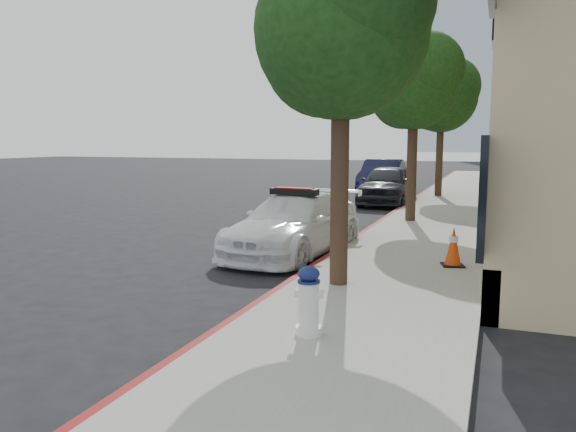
# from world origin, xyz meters

# --- Properties ---
(ground) EXTENTS (120.00, 120.00, 0.00)m
(ground) POSITION_xyz_m (0.00, 0.00, 0.00)
(ground) COLOR black
(ground) RESTS_ON ground
(sidewalk) EXTENTS (3.20, 50.00, 0.15)m
(sidewalk) POSITION_xyz_m (3.60, 10.00, 0.07)
(sidewalk) COLOR gray
(sidewalk) RESTS_ON ground
(curb_strip) EXTENTS (0.12, 50.00, 0.15)m
(curb_strip) POSITION_xyz_m (2.06, 10.00, 0.07)
(curb_strip) COLOR maroon
(curb_strip) RESTS_ON ground
(tower_left) EXTENTS (18.00, 14.00, 60.00)m
(tower_left) POSITION_xyz_m (-4.00, 120.00, 30.00)
(tower_left) COLOR #9EA8B7
(tower_left) RESTS_ON ground
(tower_right) EXTENTS (14.00, 14.00, 44.00)m
(tower_right) POSITION_xyz_m (9.00, 135.00, 22.00)
(tower_right) COLOR #9EA8B7
(tower_right) RESTS_ON ground
(tree_near) EXTENTS (2.92, 2.82, 5.62)m
(tree_near) POSITION_xyz_m (2.93, -2.01, 4.27)
(tree_near) COLOR black
(tree_near) RESTS_ON sidewalk
(tree_mid) EXTENTS (2.77, 2.64, 5.43)m
(tree_mid) POSITION_xyz_m (2.93, 5.99, 4.16)
(tree_mid) COLOR black
(tree_mid) RESTS_ON sidewalk
(tree_far) EXTENTS (3.10, 3.00, 5.81)m
(tree_far) POSITION_xyz_m (2.93, 13.99, 4.39)
(tree_far) COLOR black
(tree_far) RESTS_ON sidewalk
(police_car) EXTENTS (2.34, 4.80, 1.49)m
(police_car) POSITION_xyz_m (1.10, 0.76, 0.68)
(police_car) COLOR white
(police_car) RESTS_ON ground
(parked_car_mid) EXTENTS (1.91, 4.64, 1.57)m
(parked_car_mid) POSITION_xyz_m (1.20, 11.35, 0.79)
(parked_car_mid) COLOR #22232A
(parked_car_mid) RESTS_ON ground
(parked_car_far) EXTENTS (1.98, 5.04, 1.64)m
(parked_car_far) POSITION_xyz_m (0.18, 15.56, 0.82)
(parked_car_far) COLOR #151634
(parked_car_far) RESTS_ON ground
(fire_hydrant) EXTENTS (0.37, 0.33, 0.86)m
(fire_hydrant) POSITION_xyz_m (3.23, -4.55, 0.57)
(fire_hydrant) COLOR silver
(fire_hydrant) RESTS_ON sidewalk
(traffic_cone) EXTENTS (0.49, 0.49, 0.77)m
(traffic_cone) POSITION_xyz_m (4.59, 0.05, 0.53)
(traffic_cone) COLOR black
(traffic_cone) RESTS_ON sidewalk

